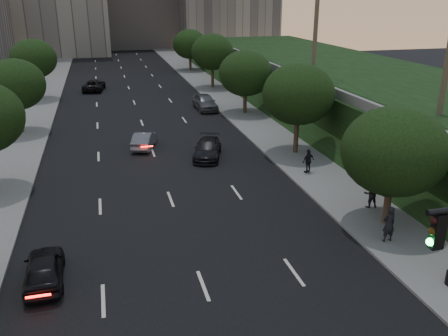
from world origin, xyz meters
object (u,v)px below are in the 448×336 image
object	(u,v)px
sedan_far_right	(205,102)
pedestrian_b	(371,193)
sedan_near_right	(208,149)
sedan_mid_left	(144,140)
sedan_far_left	(94,85)
pedestrian_c	(308,161)
pedestrian_a	(389,224)
sedan_near_left	(44,268)

from	to	relation	value
sedan_far_right	pedestrian_b	world-z (taller)	pedestrian_b
sedan_near_right	pedestrian_b	bearing A→B (deg)	-40.18
sedan_mid_left	pedestrian_b	bearing A→B (deg)	143.90
sedan_far_left	sedan_mid_left	bearing A→B (deg)	108.26
sedan_far_right	pedestrian_c	xyz separation A→B (m)	(2.57, -19.95, 0.15)
pedestrian_a	pedestrian_b	size ratio (longest dim) A/B	1.11
sedan_mid_left	pedestrian_b	size ratio (longest dim) A/B	2.39
sedan_near_right	pedestrian_a	xyz separation A→B (m)	(5.50, -14.64, 0.40)
pedestrian_a	pedestrian_b	distance (m)	3.89
sedan_near_left	sedan_near_right	size ratio (longest dim) A/B	0.86
sedan_near_left	sedan_far_left	distance (m)	42.25
sedan_mid_left	sedan_far_left	distance (m)	25.07
sedan_near_left	pedestrian_c	world-z (taller)	pedestrian_c
sedan_mid_left	sedan_far_left	xyz separation A→B (m)	(-3.72, 24.79, 0.04)
sedan_far_left	pedestrian_c	xyz separation A→B (m)	(13.63, -33.37, 0.28)
sedan_near_left	sedan_far_right	size ratio (longest dim) A/B	0.81
sedan_near_right	sedan_far_right	xyz separation A→B (m)	(3.08, 14.86, 0.16)
pedestrian_b	pedestrian_a	bearing A→B (deg)	77.95
pedestrian_b	pedestrian_c	xyz separation A→B (m)	(-1.10, 5.86, -0.00)
sedan_mid_left	sedan_far_left	bearing A→B (deg)	-64.86
sedan_far_left	sedan_near_right	bearing A→B (deg)	115.46
pedestrian_b	pedestrian_c	bearing A→B (deg)	-72.71
sedan_mid_left	sedan_far_right	bearing A→B (deg)	-106.19
sedan_mid_left	sedan_far_left	world-z (taller)	sedan_far_left
pedestrian_a	sedan_far_right	bearing A→B (deg)	-87.67
sedan_near_right	pedestrian_b	distance (m)	12.87
sedan_far_right	sedan_far_left	bearing A→B (deg)	127.17
sedan_mid_left	pedestrian_c	xyz separation A→B (m)	(9.90, -8.58, 0.32)
sedan_near_left	pedestrian_b	size ratio (longest dim) A/B	2.36
sedan_mid_left	pedestrian_b	distance (m)	18.15
sedan_mid_left	pedestrian_c	bearing A→B (deg)	155.70
sedan_far_left	sedan_near_left	bearing A→B (deg)	96.90
sedan_far_right	pedestrian_a	size ratio (longest dim) A/B	2.62
pedestrian_a	pedestrian_b	bearing A→B (deg)	-111.10
sedan_far_left	pedestrian_b	distance (m)	41.90
sedan_near_right	pedestrian_c	world-z (taller)	pedestrian_c
sedan_far_left	sedan_far_right	bearing A→B (deg)	139.19
sedan_far_left	pedestrian_a	bearing A→B (deg)	117.15
pedestrian_c	pedestrian_a	bearing A→B (deg)	70.09
sedan_mid_left	pedestrian_c	world-z (taller)	pedestrian_c
sedan_far_right	sedan_near_left	bearing A→B (deg)	-116.82
sedan_near_left	pedestrian_a	world-z (taller)	pedestrian_a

